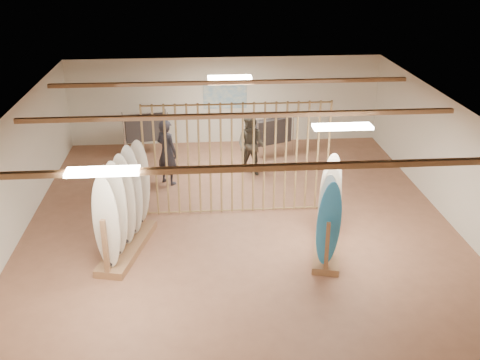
{
  "coord_description": "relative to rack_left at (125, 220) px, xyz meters",
  "views": [
    {
      "loc": [
        -0.94,
        -11.62,
        6.27
      ],
      "look_at": [
        0.0,
        0.0,
        1.2
      ],
      "focal_mm": 42.0,
      "sensor_mm": 36.0,
      "label": 1
    }
  ],
  "objects": [
    {
      "name": "wall_front",
      "position": [
        2.52,
        -5.11,
        0.65
      ],
      "size": [
        12.0,
        0.0,
        12.0
      ],
      "primitive_type": "plane",
      "rotation": [
        -1.57,
        0.0,
        0.0
      ],
      "color": "white",
      "rests_on": "ground"
    },
    {
      "name": "ceiling_slats",
      "position": [
        2.52,
        0.89,
        1.97
      ],
      "size": [
        9.5,
        6.12,
        0.1
      ],
      "primitive_type": "cube",
      "color": "#9B6D46",
      "rests_on": "ground"
    },
    {
      "name": "wall_back",
      "position": [
        2.52,
        6.89,
        0.65
      ],
      "size": [
        12.0,
        0.0,
        12.0
      ],
      "primitive_type": "plane",
      "rotation": [
        1.57,
        0.0,
        0.0
      ],
      "color": "white",
      "rests_on": "ground"
    },
    {
      "name": "bamboo_partition",
      "position": [
        2.52,
        1.69,
        0.65
      ],
      "size": [
        4.45,
        0.05,
        2.78
      ],
      "color": "#A3824F",
      "rests_on": "ground"
    },
    {
      "name": "poster",
      "position": [
        2.52,
        6.87,
        0.85
      ],
      "size": [
        1.4,
        0.03,
        0.9
      ],
      "primitive_type": "cube",
      "color": "#3581BC",
      "rests_on": "ground"
    },
    {
      "name": "rack_right",
      "position": [
        4.32,
        -0.33,
        -0.07
      ],
      "size": [
        1.04,
        2.14,
        1.97
      ],
      "rotation": [
        0.0,
        0.0,
        -0.25
      ],
      "color": "#9B6D46",
      "rests_on": "floor"
    },
    {
      "name": "shopper_a",
      "position": [
        0.76,
        3.6,
        0.28
      ],
      "size": [
        0.9,
        0.88,
        2.06
      ],
      "primitive_type": "imported",
      "rotation": [
        0.0,
        0.0,
        2.43
      ],
      "color": "#26262D",
      "rests_on": "floor"
    },
    {
      "name": "floor",
      "position": [
        2.52,
        0.89,
        -0.75
      ],
      "size": [
        12.0,
        12.0,
        0.0
      ],
      "primitive_type": "plane",
      "color": "#9A654A",
      "rests_on": "ground"
    },
    {
      "name": "ceiling",
      "position": [
        2.52,
        0.89,
        2.05
      ],
      "size": [
        12.0,
        12.0,
        0.0
      ],
      "primitive_type": "plane",
      "rotation": [
        3.14,
        0.0,
        0.0
      ],
      "color": "gray",
      "rests_on": "ground"
    },
    {
      "name": "clothing_rack_a",
      "position": [
        0.03,
        5.77,
        0.17
      ],
      "size": [
        1.29,
        0.58,
        1.41
      ],
      "rotation": [
        0.0,
        0.0,
        0.21
      ],
      "color": "silver",
      "rests_on": "floor"
    },
    {
      "name": "wall_right",
      "position": [
        7.52,
        0.89,
        0.65
      ],
      "size": [
        0.0,
        12.0,
        12.0
      ],
      "primitive_type": "plane",
      "rotation": [
        1.57,
        0.0,
        -1.57
      ],
      "color": "white",
      "rests_on": "ground"
    },
    {
      "name": "rack_left",
      "position": [
        0.0,
        0.0,
        0.0
      ],
      "size": [
        1.15,
        2.38,
        2.19
      ],
      "rotation": [
        0.0,
        0.0,
        -0.25
      ],
      "color": "#9B6D46",
      "rests_on": "floor"
    },
    {
      "name": "shopper_b",
      "position": [
        3.09,
        4.06,
        0.24
      ],
      "size": [
        1.19,
        1.11,
        1.97
      ],
      "primitive_type": "imported",
      "rotation": [
        0.0,
        0.0,
        -0.51
      ],
      "color": "#3D382F",
      "rests_on": "floor"
    },
    {
      "name": "wall_left",
      "position": [
        -2.48,
        0.89,
        0.65
      ],
      "size": [
        0.0,
        12.0,
        12.0
      ],
      "primitive_type": "plane",
      "rotation": [
        1.57,
        0.0,
        1.57
      ],
      "color": "white",
      "rests_on": "ground"
    },
    {
      "name": "light_panels",
      "position": [
        2.52,
        0.89,
        1.99
      ],
      "size": [
        1.2,
        0.35,
        0.06
      ],
      "primitive_type": "cube",
      "color": "white",
      "rests_on": "ground"
    },
    {
      "name": "clothing_rack_b",
      "position": [
        3.88,
        5.3,
        0.12
      ],
      "size": [
        1.18,
        0.73,
        1.33
      ],
      "rotation": [
        0.0,
        0.0,
        0.4
      ],
      "color": "silver",
      "rests_on": "floor"
    }
  ]
}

